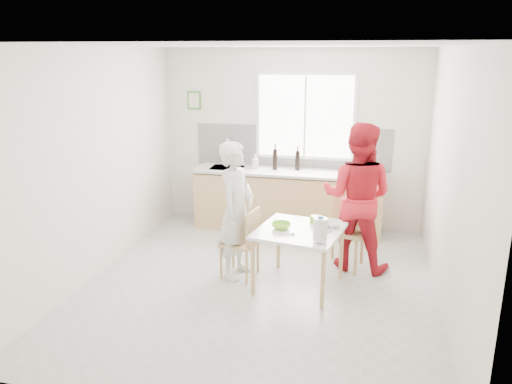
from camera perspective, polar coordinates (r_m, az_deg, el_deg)
ground at (r=5.97m, az=0.41°, el=-10.46°), size 4.50×4.50×0.00m
room_shell at (r=5.45m, az=0.44°, el=5.25°), size 4.50×4.50×4.50m
window at (r=7.57m, az=5.65°, el=8.59°), size 1.50×0.06×1.30m
backsplash at (r=7.69m, az=4.09°, el=5.15°), size 3.00×0.02×0.65m
picture_frame at (r=7.97m, az=-7.08°, el=10.35°), size 0.22×0.03×0.28m
kitchen_counter at (r=7.60m, az=3.60°, el=-1.23°), size 2.84×0.64×1.37m
dining_table at (r=5.69m, az=4.96°, el=-4.98°), size 1.06×1.06×0.70m
chair_left at (r=5.98m, az=-1.35°, el=-5.50°), size 0.46×0.46×0.85m
chair_far at (r=6.39m, az=10.27°, el=-3.71°), size 0.52×0.52×0.97m
person_white at (r=5.90m, az=-2.26°, el=-2.14°), size 0.50×0.66×1.65m
person_red at (r=6.23m, az=11.47°, el=-0.58°), size 1.00×0.84×1.84m
bowl_green at (r=5.67m, az=2.90°, el=-3.87°), size 0.25×0.25×0.07m
bowl_white at (r=5.81m, az=8.58°, el=-3.61°), size 0.27×0.27×0.06m
milk_jug at (r=5.28m, az=7.40°, el=-4.22°), size 0.21×0.15×0.27m
green_box at (r=5.88m, az=6.78°, el=-3.13°), size 0.12×0.12×0.09m
spoon at (r=5.49m, az=3.46°, el=-4.81°), size 0.16×0.04×0.01m
cutting_board at (r=7.32m, az=11.75°, el=1.91°), size 0.36×0.27×0.01m
wine_bottle_a at (r=7.50m, az=2.19°, el=3.77°), size 0.07×0.07×0.32m
wine_bottle_b at (r=7.48m, az=4.77°, el=3.62°), size 0.07×0.07×0.30m
jar_amber at (r=7.55m, az=4.79°, el=3.19°), size 0.06×0.06×0.16m
soap_bottle at (r=7.60m, az=-0.10°, el=3.53°), size 0.12×0.12×0.21m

